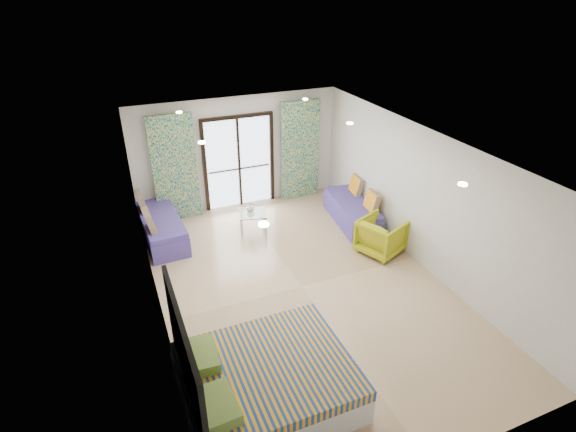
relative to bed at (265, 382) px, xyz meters
name	(u,v)px	position (x,y,z in m)	size (l,w,h in m)	color
floor	(301,286)	(1.48, 2.10, -0.32)	(5.00, 7.50, 0.01)	tan
ceiling	(304,148)	(1.48, 2.10, 2.38)	(5.00, 7.50, 0.01)	silver
wall_back	(238,153)	(1.48, 5.85, 1.03)	(5.00, 0.01, 2.70)	silver
wall_front	(451,385)	(1.48, -1.65, 1.03)	(5.00, 0.01, 2.70)	silver
wall_left	(154,254)	(-1.02, 2.10, 1.03)	(0.01, 7.50, 2.70)	silver
wall_right	(422,199)	(3.98, 2.10, 1.03)	(0.01, 7.50, 2.70)	silver
balcony_door	(239,157)	(1.48, 5.82, 0.94)	(1.76, 0.08, 2.28)	black
balcony_rail	(239,169)	(1.48, 5.83, 0.63)	(1.52, 0.03, 0.04)	#595451
curtain_left	(175,169)	(-0.07, 5.67, 0.93)	(1.00, 0.10, 2.50)	beige
curtain_right	(300,151)	(3.03, 5.67, 0.93)	(1.00, 0.10, 2.50)	beige
downlight_a	(264,224)	(0.08, 0.10, 2.35)	(0.12, 0.12, 0.02)	#FFE0B2
downlight_b	(463,184)	(2.88, 0.10, 2.35)	(0.12, 0.12, 0.02)	#FFE0B2
downlight_c	(202,142)	(0.08, 3.10, 2.35)	(0.12, 0.12, 0.02)	#FFE0B2
downlight_d	(350,123)	(2.88, 3.10, 2.35)	(0.12, 0.12, 0.02)	#FFE0B2
downlight_e	(179,112)	(0.08, 5.10, 2.35)	(0.12, 0.12, 0.02)	#FFE0B2
downlight_f	(305,99)	(2.88, 5.10, 2.35)	(0.12, 0.12, 0.02)	#FFE0B2
headboard	(186,364)	(-0.98, 0.00, 0.73)	(0.06, 2.10, 1.50)	black
switch_plate	(167,302)	(-0.99, 1.25, 0.73)	(0.02, 0.10, 0.10)	silver
bed	(265,382)	(0.00, 0.00, 0.00)	(2.23, 1.82, 0.77)	silver
daybed_left	(161,227)	(-0.64, 4.83, -0.02)	(0.87, 2.02, 0.98)	#493C90
daybed_right	(353,211)	(3.60, 3.92, -0.03)	(0.98, 1.98, 0.94)	#493C90
coffee_table	(253,214)	(1.36, 4.52, 0.04)	(0.75, 0.75, 0.71)	silver
vase	(250,208)	(1.33, 4.59, 0.17)	(0.18, 0.19, 0.18)	white
armchair	(381,235)	(3.48, 2.56, 0.09)	(0.81, 0.76, 0.83)	#A9AA15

